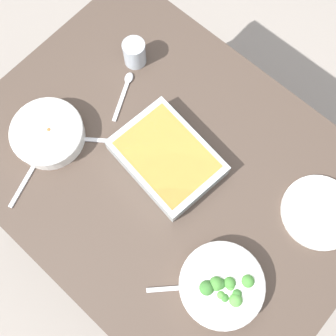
{
  "coord_description": "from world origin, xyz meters",
  "views": [
    {
      "loc": [
        -0.24,
        0.26,
        1.87
      ],
      "look_at": [
        0.0,
        0.0,
        0.74
      ],
      "focal_mm": 42.31,
      "sensor_mm": 36.0,
      "label": 1
    }
  ],
  "objects": [
    {
      "name": "broccoli_bowl",
      "position": [
        -0.33,
        0.15,
        0.77
      ],
      "size": [
        0.23,
        0.23,
        0.07
      ],
      "color": "white",
      "rests_on": "dining_table"
    },
    {
      "name": "fork_on_table",
      "position": [
        0.19,
        0.05,
        0.74
      ],
      "size": [
        0.15,
        0.12,
        0.01
      ],
      "color": "silver",
      "rests_on": "dining_table"
    },
    {
      "name": "drink_cup",
      "position": [
        0.32,
        -0.2,
        0.78
      ],
      "size": [
        0.07,
        0.07,
        0.08
      ],
      "color": "#B2BCC6",
      "rests_on": "dining_table"
    },
    {
      "name": "dining_table",
      "position": [
        0.0,
        0.0,
        0.65
      ],
      "size": [
        1.2,
        0.9,
        0.74
      ],
      "color": "#4C3D33",
      "rests_on": "ground_plane"
    },
    {
      "name": "baking_dish",
      "position": [
        0.02,
        -0.01,
        0.77
      ],
      "size": [
        0.32,
        0.25,
        0.06
      ],
      "color": "silver",
      "rests_on": "dining_table"
    },
    {
      "name": "spoon_spare",
      "position": [
        0.28,
        -0.1,
        0.74
      ],
      "size": [
        0.09,
        0.17,
        0.01
      ],
      "color": "silver",
      "rests_on": "dining_table"
    },
    {
      "name": "side_plate",
      "position": [
        -0.41,
        -0.19,
        0.75
      ],
      "size": [
        0.22,
        0.22,
        0.01
      ],
      "primitive_type": "cylinder",
      "color": "silver",
      "rests_on": "dining_table"
    },
    {
      "name": "stew_bowl",
      "position": [
        0.33,
        0.17,
        0.77
      ],
      "size": [
        0.22,
        0.22,
        0.06
      ],
      "color": "white",
      "rests_on": "dining_table"
    },
    {
      "name": "ground_plane",
      "position": [
        0.0,
        0.0,
        0.0
      ],
      "size": [
        6.0,
        6.0,
        0.0
      ],
      "primitive_type": "plane",
      "color": "#9E9389"
    },
    {
      "name": "spoon_by_stew",
      "position": [
        0.29,
        0.29,
        0.74
      ],
      "size": [
        0.07,
        0.17,
        0.01
      ],
      "color": "silver",
      "rests_on": "dining_table"
    },
    {
      "name": "spoon_by_broccoli",
      "position": [
        -0.27,
        0.22,
        0.74
      ],
      "size": [
        0.14,
        0.14,
        0.01
      ],
      "color": "silver",
      "rests_on": "dining_table"
    }
  ]
}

